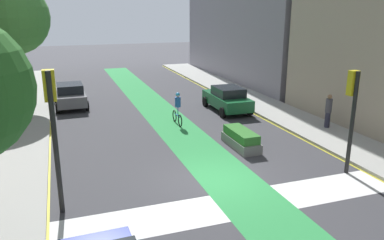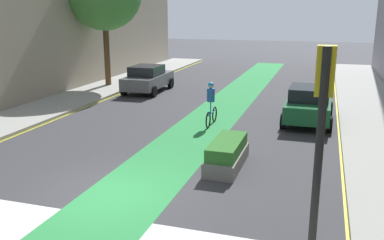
{
  "view_description": "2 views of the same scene",
  "coord_description": "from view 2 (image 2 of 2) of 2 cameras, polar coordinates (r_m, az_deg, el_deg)",
  "views": [
    {
      "loc": [
        -5.2,
        -12.29,
        6.28
      ],
      "look_at": [
        1.09,
        5.74,
        0.71
      ],
      "focal_mm": 35.7,
      "sensor_mm": 36.0,
      "label": 1
    },
    {
      "loc": [
        5.2,
        -9.1,
        4.69
      ],
      "look_at": [
        0.82,
        4.86,
        0.88
      ],
      "focal_mm": 39.48,
      "sensor_mm": 36.0,
      "label": 2
    }
  ],
  "objects": [
    {
      "name": "ground_plane",
      "position": [
        11.48,
        -11.42,
        -9.82
      ],
      "size": [
        120.0,
        120.0,
        0.0
      ],
      "primitive_type": "plane",
      "color": "#38383D"
    },
    {
      "name": "bike_lane_paint",
      "position": [
        11.24,
        -8.9,
        -10.22
      ],
      "size": [
        2.4,
        60.0,
        0.01
      ],
      "primitive_type": "cube",
      "color": "#2D8C47",
      "rests_on": "ground_plane"
    },
    {
      "name": "median_planter",
      "position": [
        13.06,
        4.75,
        -4.62
      ],
      "size": [
        0.93,
        2.5,
        0.85
      ],
      "color": "slate",
      "rests_on": "ground_plane"
    },
    {
      "name": "car_grey_left_far",
      "position": [
        25.16,
        -5.98,
        5.61
      ],
      "size": [
        2.1,
        4.24,
        1.57
      ],
      "color": "slate",
      "rests_on": "ground_plane"
    },
    {
      "name": "car_green_right_far",
      "position": [
        18.81,
        15.5,
        2.12
      ],
      "size": [
        2.05,
        4.22,
        1.57
      ],
      "color": "#196033",
      "rests_on": "ground_plane"
    },
    {
      "name": "traffic_signal_near_right",
      "position": [
        8.35,
        17.19,
        1.27
      ],
      "size": [
        0.35,
        0.52,
        4.07
      ],
      "color": "black",
      "rests_on": "ground_plane"
    },
    {
      "name": "crosswalk_band",
      "position": [
        9.97,
        -17.07,
        -14.13
      ],
      "size": [
        12.0,
        1.8,
        0.01
      ],
      "primitive_type": "cube",
      "color": "silver",
      "rests_on": "ground_plane"
    },
    {
      "name": "cyclist_in_lane",
      "position": [
        17.54,
        2.59,
        2.32
      ],
      "size": [
        0.32,
        1.73,
        1.86
      ],
      "color": "black",
      "rests_on": "ground_plane"
    },
    {
      "name": "curb_stripe_right",
      "position": [
        10.27,
        20.44,
        -13.54
      ],
      "size": [
        0.16,
        60.0,
        0.01
      ],
      "primitive_type": "cube",
      "color": "yellow",
      "rests_on": "ground_plane"
    }
  ]
}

